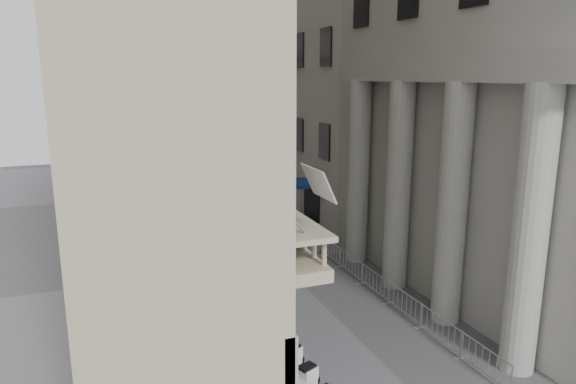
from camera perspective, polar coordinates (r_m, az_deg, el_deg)
name	(u,v)px	position (r m, az deg, el deg)	size (l,w,h in m)	color
far_building	(182,28)	(55.52, -11.70, 17.41)	(22.00, 10.00, 30.00)	#A8A59E
iron_fence	(208,280)	(27.01, -8.92, -9.59)	(0.30, 28.00, 1.40)	black
blue_awning	(301,223)	(36.61, 1.47, -3.46)	(1.60, 3.00, 3.00)	navy
scooter_4	(286,375)	(19.00, -0.23, -19.65)	(0.56, 1.40, 1.50)	white
scooter_5	(273,356)	(20.08, -1.65, -17.72)	(0.56, 1.40, 1.50)	white
scooter_6	(262,339)	(21.20, -2.90, -15.98)	(0.56, 1.40, 1.50)	white
scooter_7	(252,324)	(22.34, -4.00, -14.41)	(0.56, 1.40, 1.50)	white
scooter_8	(243,311)	(23.51, -4.98, -12.99)	(0.56, 1.40, 1.50)	white
scooter_9	(236,299)	(24.69, -5.85, -11.70)	(0.56, 1.40, 1.50)	white
scooter_10	(228,288)	(25.89, -6.64, -10.53)	(0.56, 1.40, 1.50)	white
scooter_11	(222,278)	(27.10, -7.36, -9.46)	(0.56, 1.40, 1.50)	white
scooter_12	(216,269)	(28.33, -8.00, -8.48)	(0.56, 1.40, 1.50)	white
scooter_13	(211,261)	(29.56, -8.60, -7.58)	(0.56, 1.40, 1.50)	white
barrier_0	(484,376)	(20.13, 20.96, -18.55)	(0.60, 2.40, 1.10)	#A7AAAF
barrier_1	(439,342)	(21.77, 16.46, -15.70)	(0.60, 2.40, 1.10)	#A7AAAF
barrier_2	(404,315)	(23.57, 12.72, -13.20)	(0.60, 2.40, 1.10)	#A7AAAF
barrier_3	(374,293)	(25.48, 9.59, -11.02)	(0.60, 2.40, 1.10)	#A7AAAF
barrier_4	(350,275)	(27.49, 6.94, -9.12)	(0.60, 2.40, 1.10)	#A7AAAF
barrier_5	(330,259)	(29.58, 4.68, -7.47)	(0.60, 2.40, 1.10)	#A7AAAF
security_tent	(188,190)	(35.93, -11.07, 0.20)	(3.76, 3.76, 3.06)	white
street_lamp	(208,149)	(34.86, -8.90, 4.76)	(2.93, 0.66, 9.07)	gray
info_kiosk	(222,279)	(24.20, -7.40, -9.59)	(0.48, 1.00, 2.05)	black
pedestrian_a	(246,207)	(37.10, -4.67, -1.70)	(0.72, 0.47, 1.97)	#0E1338
pedestrian_b	(241,193)	(42.35, -5.20, -0.12)	(0.81, 0.63, 1.66)	black
pedestrian_c	(241,201)	(39.73, -5.28, -1.01)	(0.79, 0.51, 1.62)	black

